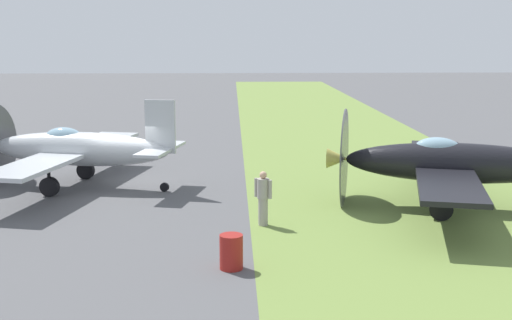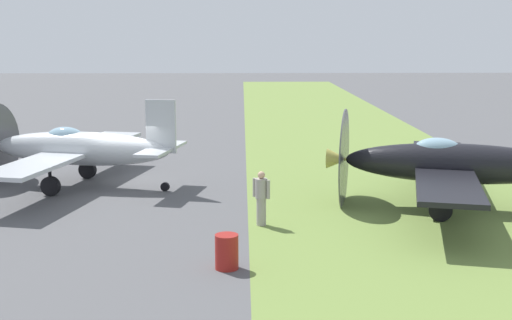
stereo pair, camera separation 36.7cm
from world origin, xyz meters
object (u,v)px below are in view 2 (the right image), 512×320
object	(u,v)px
airplane_lead	(77,148)
fuel_drum	(227,252)
ground_crew_chief	(261,197)
airplane_wingman	(452,164)

from	to	relation	value
airplane_lead	fuel_drum	size ratio (longest dim) A/B	11.50
ground_crew_chief	fuel_drum	world-z (taller)	ground_crew_chief
airplane_lead	ground_crew_chief	world-z (taller)	airplane_lead
airplane_wingman	ground_crew_chief	world-z (taller)	airplane_wingman
airplane_lead	ground_crew_chief	distance (m)	8.96
airplane_wingman	fuel_drum	bearing A→B (deg)	141.34
airplane_lead	fuel_drum	world-z (taller)	airplane_lead
ground_crew_chief	fuel_drum	bearing A→B (deg)	111.13
airplane_wingman	fuel_drum	distance (m)	9.54
airplane_wingman	ground_crew_chief	xyz separation A→B (m)	(-1.83, 6.52, -0.68)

